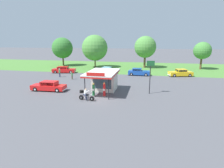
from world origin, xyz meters
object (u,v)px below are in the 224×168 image
gas_pump_offside (104,90)px  motorcycle_with_rider (86,96)px  bystander_admiring_sedan (60,73)px  roadside_pole_sign (150,71)px  parked_car_back_row_centre (64,70)px  parked_car_second_row_spare (106,70)px  gas_pump_nearside (94,90)px  spare_tire_stack (82,91)px  bystander_leaning_by_kiosk (72,75)px  featured_classic_sedan (49,86)px  parked_car_back_row_far_right (180,73)px  parked_car_back_row_centre_left (139,72)px

gas_pump_offside → motorcycle_with_rider: 2.79m
bystander_admiring_sedan → roadside_pole_sign: 20.57m
motorcycle_with_rider → parked_car_back_row_centre: motorcycle_with_rider is taller
parked_car_second_row_spare → parked_car_back_row_centre: size_ratio=0.90×
motorcycle_with_rider → gas_pump_nearside: bearing=80.0°
gas_pump_offside → parked_car_back_row_centre: size_ratio=0.35×
parked_car_second_row_spare → roadside_pole_sign: roadside_pole_sign is taller
parked_car_back_row_centre → spare_tire_stack: bearing=-56.2°
parked_car_second_row_spare → bystander_leaning_by_kiosk: bearing=-122.5°
gas_pump_offside → featured_classic_sedan: 9.18m
motorcycle_with_rider → featured_classic_sedan: motorcycle_with_rider is taller
parked_car_back_row_centre → spare_tire_stack: 18.26m
motorcycle_with_rider → bystander_admiring_sedan: bystander_admiring_sedan is taller
parked_car_second_row_spare → parked_car_back_row_far_right: bearing=-1.1°
motorcycle_with_rider → parked_car_back_row_far_right: size_ratio=0.40×
parked_car_second_row_spare → spare_tire_stack: parked_car_second_row_spare is taller
gas_pump_nearside → parked_car_back_row_far_right: gas_pump_nearside is taller
spare_tire_stack → gas_pump_nearside: bearing=-29.0°
spare_tire_stack → parked_car_back_row_centre_left: bearing=64.2°
gas_pump_nearside → parked_car_back_row_centre_left: 17.49m
gas_pump_nearside → roadside_pole_sign: 8.42m
motorcycle_with_rider → parked_car_second_row_spare: motorcycle_with_rider is taller
parked_car_back_row_centre → bystander_admiring_sedan: bystander_admiring_sedan is taller
spare_tire_stack → parked_car_back_row_centre: bearing=123.8°
gas_pump_offside → parked_car_back_row_centre_left: size_ratio=0.41×
parked_car_second_row_spare → spare_tire_stack: size_ratio=8.54×
parked_car_back_row_far_right → roadside_pole_sign: bearing=-114.1°
parked_car_back_row_centre_left → spare_tire_stack: bearing=-115.8°
gas_pump_nearside → bystander_leaning_by_kiosk: gas_pump_nearside is taller
bystander_admiring_sedan → gas_pump_offside: bearing=-42.6°
roadside_pole_sign → parked_car_back_row_centre_left: bearing=99.5°
gas_pump_offside → bystander_admiring_sedan: (-12.43, 11.43, 0.04)m
gas_pump_offside → roadside_pole_sign: size_ratio=0.42×
parked_car_back_row_centre_left → bystander_leaning_by_kiosk: size_ratio=3.23×
gas_pump_offside → motorcycle_with_rider: gas_pump_offside is taller
parked_car_back_row_centre → spare_tire_stack: (10.16, -15.17, -0.51)m
parked_car_back_row_centre → bystander_admiring_sedan: (1.48, -4.97, 0.27)m
parked_car_back_row_centre_left → bystander_admiring_sedan: size_ratio=2.75×
parked_car_back_row_centre → parked_car_back_row_centre_left: parked_car_back_row_centre_left is taller
gas_pump_nearside → parked_car_back_row_centre: bearing=127.0°
bystander_admiring_sedan → motorcycle_with_rider: bearing=-52.0°
roadside_pole_sign → bystander_admiring_sedan: bearing=154.8°
parked_car_back_row_far_right → spare_tire_stack: size_ratio=8.98×
bystander_admiring_sedan → spare_tire_stack: size_ratio=2.95×
motorcycle_with_rider → parked_car_back_row_centre: 22.01m
gas_pump_offside → parked_car_back_row_centre: 21.51m
gas_pump_offside → bystander_leaning_by_kiosk: (-8.94, 9.77, -0.13)m
parked_car_back_row_centre_left → parked_car_back_row_far_right: bearing=4.6°
motorcycle_with_rider → spare_tire_stack: (-1.86, 3.27, -0.47)m
bystander_leaning_by_kiosk → roadside_pole_sign: 16.76m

